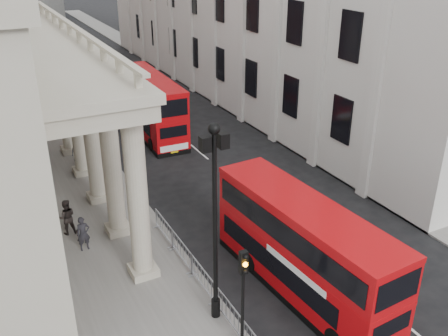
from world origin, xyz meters
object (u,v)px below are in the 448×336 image
Objects in this scene: lamp_post_north at (55,51)px; bus_far at (150,104)px; lamp_post_mid at (102,99)px; pedestrian_a at (83,234)px; pedestrian_b at (67,217)px; traffic_light at (243,283)px; pedestrian_c at (78,150)px; bus_near at (303,247)px; lamp_post_south at (215,213)px.

bus_far is at bearing -65.41° from lamp_post_north.
lamp_post_mid is 0.79× the size of bus_far.
pedestrian_a is 1.90m from pedestrian_b.
pedestrian_b is (-4.14, 11.06, -2.02)m from traffic_light.
lamp_post_north reaches higher than traffic_light.
pedestrian_b is (-4.04, -22.96, -3.83)m from lamp_post_north.
lamp_post_mid is 4.62m from pedestrian_c.
lamp_post_mid is 4.31× the size of pedestrian_b.
pedestrian_a is 0.92× the size of pedestrian_b.
bus_near is 5.64× the size of pedestrian_a.
lamp_post_north is at bearing 93.44° from bus_near.
lamp_post_mid is at bearing -90.00° from lamp_post_north.
bus_near reaches higher than pedestrian_b.
lamp_post_mid reaches higher than pedestrian_c.
lamp_post_north is at bearing 90.00° from lamp_post_mid.
traffic_light is (0.10, -34.02, -1.80)m from lamp_post_north.
lamp_post_north is 23.62m from pedestrian_b.
bus_far reaches higher than traffic_light.
pedestrian_c is (-1.55, 1.88, -3.93)m from lamp_post_mid.
lamp_post_north reaches higher than pedestrian_b.
lamp_post_south is 8.95m from pedestrian_a.
pedestrian_a is at bearing -119.27° from bus_far.
pedestrian_c is at bearing 77.38° from pedestrian_a.
lamp_post_north is at bearing 84.46° from pedestrian_c.
pedestrian_c is at bearing 94.96° from lamp_post_south.
lamp_post_north is at bearing 80.03° from pedestrian_a.
pedestrian_a is (-3.62, 7.19, -3.90)m from lamp_post_south.
pedestrian_c is (-1.55, -14.12, -3.93)m from lamp_post_north.
pedestrian_a reaches higher than pedestrian_c.
lamp_post_mid reaches higher than pedestrian_b.
lamp_post_mid is (0.00, 16.00, 0.00)m from lamp_post_south.
pedestrian_c is at bearing -150.33° from bus_far.
lamp_post_south is 18.38m from pedestrian_c.
lamp_post_mid is 4.68× the size of pedestrian_a.
traffic_light is 0.43× the size of bus_near.
pedestrian_a is (-3.72, 9.21, -2.10)m from traffic_light.
bus_far is 5.44× the size of pedestrian_b.
lamp_post_south reaches higher than traffic_light.
pedestrian_c is at bearing 94.75° from traffic_light.
pedestrian_b is at bearing -124.25° from bus_far.
lamp_post_mid is 1.00× the size of lamp_post_north.
lamp_post_mid is 16.00m from lamp_post_north.
traffic_light is 2.49× the size of pedestrian_c.
pedestrian_b reaches higher than pedestrian_c.
pedestrian_b is 9.19m from pedestrian_c.
traffic_light is 2.23× the size of pedestrian_b.
bus_near is at bearing -75.81° from lamp_post_mid.
bus_far is (4.90, 21.29, -2.56)m from lamp_post_south.
lamp_post_south is 0.83× the size of bus_near.
lamp_post_north reaches higher than bus_near.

